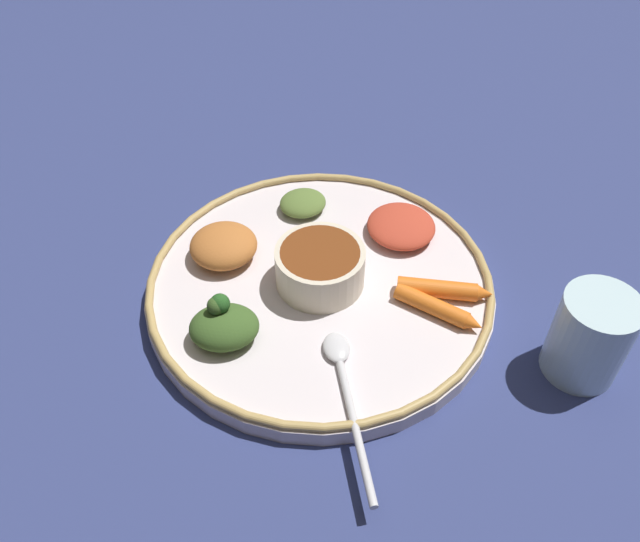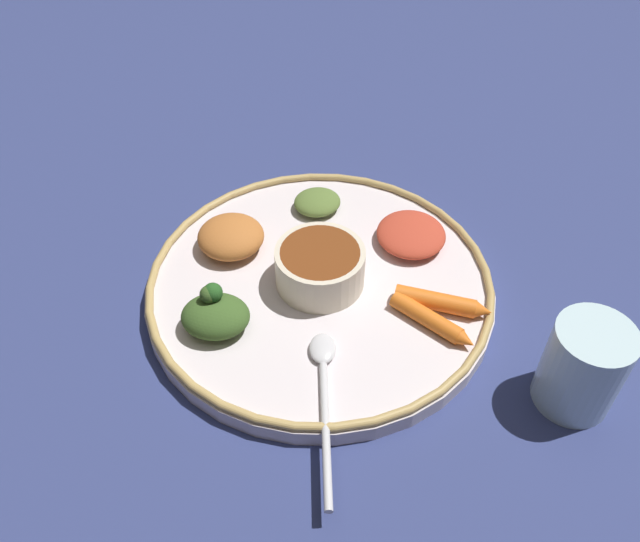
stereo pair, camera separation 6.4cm
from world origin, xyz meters
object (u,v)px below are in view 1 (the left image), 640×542
object	(u,v)px
spoon	(345,384)
carrot_near_spoon	(437,308)
drinking_glass	(588,341)
center_bowl	(320,266)
carrot_outer	(443,290)
greens_pile	(224,325)

from	to	relation	value
spoon	carrot_near_spoon	size ratio (longest dim) A/B	1.82
carrot_near_spoon	drinking_glass	xyz separation A→B (m)	(0.11, 0.07, 0.01)
center_bowl	carrot_outer	world-z (taller)	center_bowl
spoon	drinking_glass	bearing A→B (deg)	64.31
carrot_outer	greens_pile	bearing A→B (deg)	-110.66
carrot_near_spoon	spoon	bearing A→B (deg)	-81.97
carrot_outer	drinking_glass	size ratio (longest dim) A/B	0.91
spoon	center_bowl	bearing A→B (deg)	154.90
spoon	carrot_near_spoon	xyz separation A→B (m)	(-0.02, 0.12, 0.00)
spoon	carrot_outer	size ratio (longest dim) A/B	2.01
carrot_outer	drinking_glass	distance (m)	0.14
greens_pile	carrot_near_spoon	bearing A→B (deg)	63.48
center_bowl	spoon	bearing A→B (deg)	-25.10
spoon	carrot_near_spoon	distance (m)	0.12
center_bowl	carrot_near_spoon	bearing A→B (deg)	34.26
center_bowl	greens_pile	distance (m)	0.11
center_bowl	carrot_near_spoon	size ratio (longest dim) A/B	1.01
spoon	greens_pile	distance (m)	0.12
greens_pile	center_bowl	bearing A→B (deg)	94.54
spoon	drinking_glass	size ratio (longest dim) A/B	1.82
greens_pile	carrot_near_spoon	distance (m)	0.20
greens_pile	carrot_outer	distance (m)	0.21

